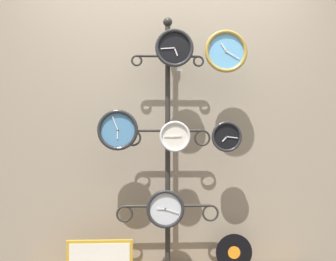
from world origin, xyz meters
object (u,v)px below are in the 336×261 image
object	(u,v)px
display_stand	(168,179)
clock_middle_right	(227,137)
picture_frame	(100,259)
clock_middle_left	(118,130)
clock_top_center	(174,48)
clock_bottom_center	(165,209)
vinyl_record	(234,252)
clock_middle_center	(175,136)
clock_top_right	(226,51)

from	to	relation	value
display_stand	clock_middle_right	world-z (taller)	display_stand
picture_frame	clock_middle_left	bearing A→B (deg)	-0.50
clock_top_center	clock_middle_right	distance (m)	0.76
clock_middle_left	clock_bottom_center	xyz separation A→B (m)	(0.35, 0.02, -0.58)
clock_middle_left	clock_top_center	bearing A→B (deg)	-0.78
vinyl_record	picture_frame	distance (m)	1.01
clock_middle_right	clock_bottom_center	distance (m)	0.70
clock_middle_right	picture_frame	distance (m)	1.29
clock_middle_right	clock_middle_left	bearing A→B (deg)	-178.93
display_stand	clock_bottom_center	bearing A→B (deg)	-103.71
clock_middle_center	clock_bottom_center	size ratio (longest dim) A/B	0.82
vinyl_record	picture_frame	world-z (taller)	vinyl_record
display_stand	clock_middle_left	size ratio (longest dim) A/B	6.71
clock_middle_center	clock_bottom_center	bearing A→B (deg)	174.93
clock_middle_center	clock_middle_right	bearing A→B (deg)	0.75
display_stand	clock_middle_right	distance (m)	0.55
clock_top_right	vinyl_record	bearing A→B (deg)	50.65
clock_top_center	vinyl_record	xyz separation A→B (m)	(0.46, 0.10, -1.54)
clock_top_right	clock_middle_right	bearing A→B (deg)	70.90
clock_top_center	clock_middle_right	xyz separation A→B (m)	(0.39, 0.02, -0.66)
clock_top_right	clock_middle_center	bearing A→B (deg)	178.63
clock_top_right	clock_middle_left	xyz separation A→B (m)	(-0.80, -0.00, -0.59)
clock_top_right	vinyl_record	world-z (taller)	clock_top_right
clock_middle_left	display_stand	bearing A→B (deg)	15.22
clock_bottom_center	vinyl_record	xyz separation A→B (m)	(0.53, 0.08, -0.35)
clock_top_center	vinyl_record	world-z (taller)	clock_top_center
clock_middle_right	clock_top_center	bearing A→B (deg)	-176.96
clock_top_center	clock_middle_left	xyz separation A→B (m)	(-0.41, 0.01, -0.61)
clock_top_center	clock_middle_center	xyz separation A→B (m)	(0.00, 0.02, -0.65)
clock_middle_center	clock_middle_left	bearing A→B (deg)	-178.63
clock_middle_left	picture_frame	bearing A→B (deg)	179.50
clock_top_right	clock_middle_left	distance (m)	1.00
clock_bottom_center	vinyl_record	bearing A→B (deg)	8.32
clock_middle_left	picture_frame	xyz separation A→B (m)	(-0.13, 0.00, -0.94)
clock_top_right	vinyl_record	xyz separation A→B (m)	(0.08, 0.09, -1.52)
clock_top_right	display_stand	bearing A→B (deg)	166.99
clock_top_right	clock_middle_center	world-z (taller)	clock_top_right
clock_bottom_center	clock_top_center	bearing A→B (deg)	-18.55
clock_middle_center	picture_frame	bearing A→B (deg)	-179.06
clock_middle_left	picture_frame	world-z (taller)	clock_middle_left
clock_top_right	picture_frame	distance (m)	1.79
display_stand	clock_middle_center	distance (m)	0.34
clock_bottom_center	display_stand	bearing A→B (deg)	76.29
clock_top_center	picture_frame	size ratio (longest dim) A/B	0.60
clock_middle_center	vinyl_record	xyz separation A→B (m)	(0.46, 0.08, -0.89)
display_stand	clock_middle_center	size ratio (longest dim) A/B	8.71
clock_middle_left	vinyl_record	distance (m)	1.28
display_stand	vinyl_record	distance (m)	0.75
clock_middle_left	clock_bottom_center	world-z (taller)	clock_middle_left
clock_top_right	clock_middle_right	world-z (taller)	clock_top_right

